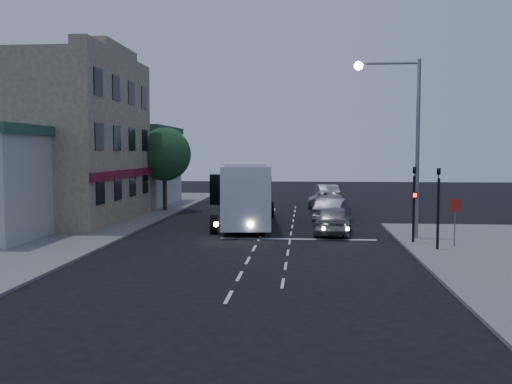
# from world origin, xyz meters

# --- Properties ---
(ground) EXTENTS (120.00, 120.00, 0.00)m
(ground) POSITION_xyz_m (0.00, 0.00, 0.00)
(ground) COLOR black
(sidewalk_far) EXTENTS (12.00, 50.00, 0.12)m
(sidewalk_far) POSITION_xyz_m (-13.00, 8.00, 0.06)
(sidewalk_far) COLOR slate
(sidewalk_far) RESTS_ON ground
(road_markings) EXTENTS (8.00, 30.55, 0.01)m
(road_markings) POSITION_xyz_m (1.29, 3.31, 0.00)
(road_markings) COLOR silver
(road_markings) RESTS_ON ground
(tour_bus) EXTENTS (3.88, 12.80, 3.87)m
(tour_bus) POSITION_xyz_m (-1.30, 7.89, 2.09)
(tour_bus) COLOR silver
(tour_bus) RESTS_ON ground
(car_suv) EXTENTS (2.37, 4.86, 1.60)m
(car_suv) POSITION_xyz_m (3.90, 3.80, 0.80)
(car_suv) COLOR gray
(car_suv) RESTS_ON ground
(car_sedan_a) EXTENTS (2.69, 5.01, 1.57)m
(car_sedan_a) POSITION_xyz_m (4.11, 9.04, 0.78)
(car_sedan_a) COLOR slate
(car_sedan_a) RESTS_ON ground
(car_sedan_b) EXTENTS (3.03, 5.19, 1.41)m
(car_sedan_b) POSITION_xyz_m (4.25, 14.15, 0.71)
(car_sedan_b) COLOR gray
(car_sedan_b) RESTS_ON ground
(car_sedan_c) EXTENTS (3.11, 5.20, 1.35)m
(car_sedan_c) POSITION_xyz_m (4.07, 18.92, 0.68)
(car_sedan_c) COLOR #ACACAC
(car_sedan_c) RESTS_ON ground
(car_extra) EXTENTS (2.18, 5.02, 1.61)m
(car_extra) POSITION_xyz_m (4.30, 23.72, 0.80)
(car_extra) COLOR #9DA2AB
(car_extra) RESTS_ON ground
(traffic_signal_main) EXTENTS (0.25, 0.35, 4.10)m
(traffic_signal_main) POSITION_xyz_m (7.60, 0.78, 2.42)
(traffic_signal_main) COLOR black
(traffic_signal_main) RESTS_ON sidewalk_near
(traffic_signal_side) EXTENTS (0.18, 0.15, 4.10)m
(traffic_signal_side) POSITION_xyz_m (8.30, -1.20, 2.42)
(traffic_signal_side) COLOR black
(traffic_signal_side) RESTS_ON sidewalk_near
(regulatory_sign) EXTENTS (0.45, 0.12, 2.20)m
(regulatory_sign) POSITION_xyz_m (9.30, -0.24, 1.60)
(regulatory_sign) COLOR slate
(regulatory_sign) RESTS_ON sidewalk_near
(streetlight) EXTENTS (3.32, 0.44, 9.00)m
(streetlight) POSITION_xyz_m (7.34, 2.20, 5.73)
(streetlight) COLOR slate
(streetlight) RESTS_ON sidewalk_near
(main_building) EXTENTS (10.12, 12.00, 11.00)m
(main_building) POSITION_xyz_m (-13.96, 8.00, 5.16)
(main_building) COLOR #76624E
(main_building) RESTS_ON sidewalk_far
(low_building_north) EXTENTS (9.40, 9.40, 6.50)m
(low_building_north) POSITION_xyz_m (-13.50, 20.00, 3.39)
(low_building_north) COLOR #B4B2AF
(low_building_north) RESTS_ON sidewalk_far
(street_tree) EXTENTS (4.00, 4.00, 6.20)m
(street_tree) POSITION_xyz_m (-8.21, 15.02, 4.50)
(street_tree) COLOR black
(street_tree) RESTS_ON sidewalk_far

